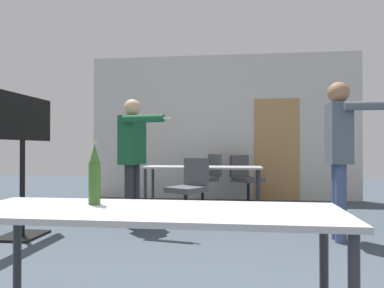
{
  "coord_description": "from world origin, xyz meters",
  "views": [
    {
      "loc": [
        0.34,
        -1.5,
        1.06
      ],
      "look_at": [
        -0.18,
        2.61,
        1.1
      ],
      "focal_mm": 35.0,
      "sensor_mm": 36.0,
      "label": 1
    }
  ],
  "objects_px": {
    "person_left_plaid": "(340,143)",
    "office_chair_near_pushed": "(246,181)",
    "beer_bottle": "(95,175)",
    "tv_screen": "(22,145)",
    "office_chair_side_rolled": "(206,180)",
    "office_chair_mid_tucked": "(189,191)",
    "person_near_casual": "(133,149)"
  },
  "relations": [
    {
      "from": "person_left_plaid",
      "to": "office_chair_near_pushed",
      "type": "height_order",
      "value": "person_left_plaid"
    },
    {
      "from": "office_chair_near_pushed",
      "to": "person_left_plaid",
      "type": "bearing_deg",
      "value": 69.78
    },
    {
      "from": "office_chair_near_pushed",
      "to": "beer_bottle",
      "type": "distance_m",
      "value": 5.32
    },
    {
      "from": "tv_screen",
      "to": "office_chair_near_pushed",
      "type": "relative_size",
      "value": 1.86
    },
    {
      "from": "office_chair_side_rolled",
      "to": "office_chair_mid_tucked",
      "type": "distance_m",
      "value": 1.53
    },
    {
      "from": "tv_screen",
      "to": "office_chair_near_pushed",
      "type": "height_order",
      "value": "tv_screen"
    },
    {
      "from": "office_chair_near_pushed",
      "to": "beer_bottle",
      "type": "xyz_separation_m",
      "value": [
        -0.94,
        -5.22,
        0.48
      ]
    },
    {
      "from": "person_near_casual",
      "to": "office_chair_mid_tucked",
      "type": "bearing_deg",
      "value": 141.6
    },
    {
      "from": "person_left_plaid",
      "to": "beer_bottle",
      "type": "xyz_separation_m",
      "value": [
        -1.95,
        -2.4,
        -0.2
      ]
    },
    {
      "from": "office_chair_side_rolled",
      "to": "beer_bottle",
      "type": "relative_size",
      "value": 2.67
    },
    {
      "from": "office_chair_mid_tucked",
      "to": "person_left_plaid",
      "type": "bearing_deg",
      "value": -179.78
    },
    {
      "from": "person_near_casual",
      "to": "office_chair_mid_tucked",
      "type": "xyz_separation_m",
      "value": [
        0.68,
        0.59,
        -0.63
      ]
    },
    {
      "from": "person_near_casual",
      "to": "office_chair_near_pushed",
      "type": "height_order",
      "value": "person_near_casual"
    },
    {
      "from": "office_chair_side_rolled",
      "to": "office_chair_mid_tucked",
      "type": "height_order",
      "value": "office_chair_side_rolled"
    },
    {
      "from": "office_chair_side_rolled",
      "to": "beer_bottle",
      "type": "distance_m",
      "value": 5.05
    },
    {
      "from": "office_chair_near_pushed",
      "to": "person_near_casual",
      "type": "bearing_deg",
      "value": 16.01
    },
    {
      "from": "tv_screen",
      "to": "beer_bottle",
      "type": "height_order",
      "value": "tv_screen"
    },
    {
      "from": "office_chair_near_pushed",
      "to": "beer_bottle",
      "type": "height_order",
      "value": "beer_bottle"
    },
    {
      "from": "tv_screen",
      "to": "office_chair_mid_tucked",
      "type": "bearing_deg",
      "value": -52.86
    },
    {
      "from": "person_left_plaid",
      "to": "office_chair_side_rolled",
      "type": "relative_size",
      "value": 1.94
    },
    {
      "from": "beer_bottle",
      "to": "office_chair_mid_tucked",
      "type": "bearing_deg",
      "value": 88.86
    },
    {
      "from": "office_chair_mid_tucked",
      "to": "person_near_casual",
      "type": "bearing_deg",
      "value": 70.94
    },
    {
      "from": "person_left_plaid",
      "to": "office_chair_mid_tucked",
      "type": "relative_size",
      "value": 2.01
    },
    {
      "from": "person_near_casual",
      "to": "beer_bottle",
      "type": "height_order",
      "value": "person_near_casual"
    },
    {
      "from": "tv_screen",
      "to": "person_left_plaid",
      "type": "height_order",
      "value": "person_left_plaid"
    },
    {
      "from": "tv_screen",
      "to": "office_chair_near_pushed",
      "type": "xyz_separation_m",
      "value": [
        2.68,
        3.09,
        -0.67
      ]
    },
    {
      "from": "office_chair_near_pushed",
      "to": "beer_bottle",
      "type": "bearing_deg",
      "value": 39.73
    },
    {
      "from": "office_chair_side_rolled",
      "to": "beer_bottle",
      "type": "height_order",
      "value": "beer_bottle"
    },
    {
      "from": "beer_bottle",
      "to": "person_left_plaid",
      "type": "bearing_deg",
      "value": 50.91
    },
    {
      "from": "person_near_casual",
      "to": "office_chair_side_rolled",
      "type": "distance_m",
      "value": 2.34
    },
    {
      "from": "person_near_casual",
      "to": "person_left_plaid",
      "type": "bearing_deg",
      "value": 89.85
    },
    {
      "from": "tv_screen",
      "to": "office_chair_near_pushed",
      "type": "bearing_deg",
      "value": -40.91
    }
  ]
}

